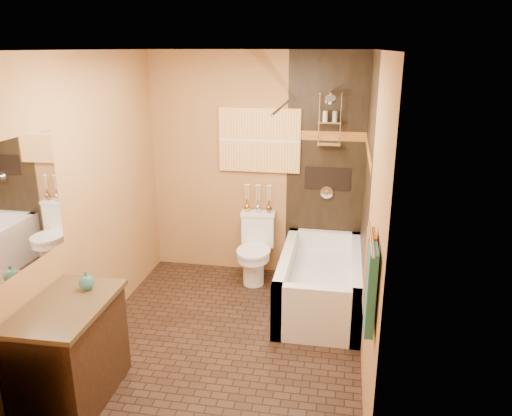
% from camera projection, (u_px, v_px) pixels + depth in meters
% --- Properties ---
extents(floor, '(3.00, 3.00, 0.00)m').
position_uv_depth(floor, '(227.00, 337.00, 4.55)').
color(floor, black).
rests_on(floor, ground).
extents(wall_left, '(0.02, 3.00, 2.50)m').
position_uv_depth(wall_left, '(91.00, 199.00, 4.37)').
color(wall_left, '#AB7A42').
rests_on(wall_left, floor).
extents(wall_right, '(0.02, 3.00, 2.50)m').
position_uv_depth(wall_right, '(371.00, 215.00, 3.96)').
color(wall_right, '#AB7A42').
rests_on(wall_right, floor).
extents(wall_back, '(2.40, 0.02, 2.50)m').
position_uv_depth(wall_back, '(256.00, 166.00, 5.57)').
color(wall_back, '#AB7A42').
rests_on(wall_back, floor).
extents(wall_front, '(2.40, 0.02, 2.50)m').
position_uv_depth(wall_front, '(160.00, 288.00, 2.76)').
color(wall_front, '#AB7A42').
rests_on(wall_front, floor).
extents(ceiling, '(3.00, 3.00, 0.00)m').
position_uv_depth(ceiling, '(221.00, 50.00, 3.78)').
color(ceiling, silver).
rests_on(ceiling, wall_back).
extents(alcove_tile_back, '(0.85, 0.01, 2.50)m').
position_uv_depth(alcove_tile_back, '(326.00, 170.00, 5.43)').
color(alcove_tile_back, black).
rests_on(alcove_tile_back, wall_back).
extents(alcove_tile_right, '(0.01, 1.50, 2.50)m').
position_uv_depth(alcove_tile_right, '(366.00, 190.00, 4.67)').
color(alcove_tile_right, black).
rests_on(alcove_tile_right, wall_right).
extents(mosaic_band_back, '(0.85, 0.01, 0.10)m').
position_uv_depth(mosaic_band_back, '(327.00, 136.00, 5.30)').
color(mosaic_band_back, brown).
rests_on(mosaic_band_back, alcove_tile_back).
extents(mosaic_band_right, '(0.01, 1.50, 0.10)m').
position_uv_depth(mosaic_band_right, '(368.00, 151.00, 4.55)').
color(mosaic_band_right, brown).
rests_on(mosaic_band_right, alcove_tile_right).
extents(alcove_niche, '(0.50, 0.01, 0.25)m').
position_uv_depth(alcove_niche, '(327.00, 179.00, 5.45)').
color(alcove_niche, black).
rests_on(alcove_niche, alcove_tile_back).
extents(shower_fixtures, '(0.24, 0.33, 1.16)m').
position_uv_depth(shower_fixtures, '(329.00, 133.00, 5.19)').
color(shower_fixtures, silver).
rests_on(shower_fixtures, floor).
extents(curtain_rod, '(0.03, 1.55, 0.03)m').
position_uv_depth(curtain_rod, '(284.00, 105.00, 4.56)').
color(curtain_rod, silver).
rests_on(curtain_rod, wall_back).
extents(towel_bar, '(0.02, 0.55, 0.02)m').
position_uv_depth(towel_bar, '(371.00, 239.00, 2.93)').
color(towel_bar, silver).
rests_on(towel_bar, wall_right).
extents(towel_teal, '(0.05, 0.22, 0.52)m').
position_uv_depth(towel_teal, '(371.00, 290.00, 2.88)').
color(towel_teal, '#206B6C').
rests_on(towel_teal, towel_bar).
extents(towel_rust, '(0.05, 0.22, 0.52)m').
position_uv_depth(towel_rust, '(369.00, 271.00, 3.13)').
color(towel_rust, brown).
rests_on(towel_rust, towel_bar).
extents(sunset_painting, '(0.90, 0.04, 0.70)m').
position_uv_depth(sunset_painting, '(259.00, 140.00, 5.45)').
color(sunset_painting, orange).
rests_on(sunset_painting, wall_back).
extents(vanity_mirror, '(0.01, 1.00, 0.90)m').
position_uv_depth(vanity_mirror, '(16.00, 206.00, 3.35)').
color(vanity_mirror, white).
rests_on(vanity_mirror, wall_left).
extents(bathtub, '(0.80, 1.50, 0.55)m').
position_uv_depth(bathtub, '(320.00, 285.00, 5.05)').
color(bathtub, white).
rests_on(bathtub, floor).
extents(toilet, '(0.39, 0.58, 0.75)m').
position_uv_depth(toilet, '(255.00, 248.00, 5.57)').
color(toilet, white).
rests_on(toilet, floor).
extents(vanity, '(0.56, 0.90, 0.79)m').
position_uv_depth(vanity, '(71.00, 352.00, 3.65)').
color(vanity, black).
rests_on(vanity, floor).
extents(teal_bottle, '(0.15, 0.15, 0.18)m').
position_uv_depth(teal_bottle, '(87.00, 280.00, 3.71)').
color(teal_bottle, '#28786E').
rests_on(teal_bottle, vanity).
extents(bud_vases, '(0.31, 0.07, 0.31)m').
position_uv_depth(bud_vases, '(258.00, 198.00, 5.56)').
color(bud_vases, gold).
rests_on(bud_vases, toilet).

